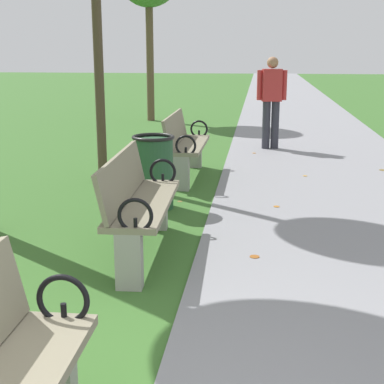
% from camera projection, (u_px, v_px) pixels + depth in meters
% --- Properties ---
extents(paved_walkway, '(3.01, 44.00, 0.02)m').
position_uv_depth(paved_walkway, '(289.00, 102.00, 19.25)').
color(paved_walkway, gray).
rests_on(paved_walkway, ground).
extents(park_bench_2, '(0.53, 1.62, 0.90)m').
position_uv_depth(park_bench_2, '(139.00, 202.00, 4.95)').
color(park_bench_2, gray).
rests_on(park_bench_2, ground).
extents(park_bench_3, '(0.48, 1.60, 0.90)m').
position_uv_depth(park_bench_3, '(185.00, 144.00, 7.95)').
color(park_bench_3, gray).
rests_on(park_bench_3, ground).
extents(pedestrian_walking, '(0.53, 0.26, 1.62)m').
position_uv_depth(pedestrian_walking, '(272.00, 98.00, 10.08)').
color(pedestrian_walking, '#2D2D38').
rests_on(pedestrian_walking, paved_walkway).
extents(trash_bin, '(0.48, 0.48, 0.84)m').
position_uv_depth(trash_bin, '(154.00, 172.00, 6.44)').
color(trash_bin, '#234C2D').
rests_on(trash_bin, ground).
extents(scattered_leaves, '(3.25, 9.14, 0.02)m').
position_uv_depth(scattered_leaves, '(328.00, 229.00, 5.72)').
color(scattered_leaves, '#AD6B23').
rests_on(scattered_leaves, ground).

